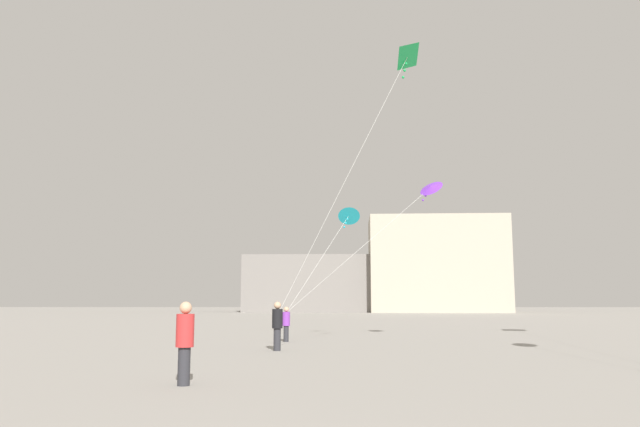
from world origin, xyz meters
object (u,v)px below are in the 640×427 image
(kite_emerald_delta, at_px, (405,61))
(kite_cyan_diamond, at_px, (349,216))
(person_in_black, at_px, (277,324))
(building_left_hall, at_px, (318,284))
(person_in_red, at_px, (185,339))
(person_in_purple, at_px, (286,323))
(building_centre_hall, at_px, (436,265))
(kite_violet_diamond, at_px, (430,188))

(kite_emerald_delta, height_order, kite_cyan_diamond, kite_emerald_delta)
(person_in_black, bearing_deg, building_left_hall, -94.65)
(person_in_red, height_order, building_left_hall, building_left_hall)
(person_in_black, relative_size, person_in_red, 0.98)
(person_in_purple, bearing_deg, kite_emerald_delta, 174.14)
(person_in_purple, bearing_deg, person_in_red, 133.66)
(kite_emerald_delta, xyz_separation_m, building_centre_hall, (13.83, 71.75, -3.44))
(kite_violet_diamond, distance_m, building_centre_hall, 65.65)
(kite_violet_diamond, xyz_separation_m, building_left_hall, (-6.21, 67.93, -2.86))
(person_in_red, height_order, kite_emerald_delta, kite_emerald_delta)
(person_in_red, distance_m, building_centre_hall, 81.90)
(person_in_black, relative_size, kite_cyan_diamond, 0.35)
(person_in_purple, xyz_separation_m, person_in_black, (-0.02, -4.86, 0.13))
(kite_emerald_delta, bearing_deg, person_in_purple, 125.01)
(person_in_black, height_order, kite_violet_diamond, kite_violet_diamond)
(person_in_red, relative_size, kite_violet_diamond, 0.25)
(building_left_hall, height_order, building_centre_hall, building_centre_hall)
(building_centre_hall, bearing_deg, kite_cyan_diamond, -103.88)
(person_in_purple, bearing_deg, building_left_hall, -41.32)
(person_in_purple, height_order, person_in_black, person_in_black)
(person_in_black, distance_m, building_centre_hall, 72.57)
(person_in_black, height_order, kite_emerald_delta, kite_emerald_delta)
(kite_violet_diamond, distance_m, building_left_hall, 68.27)
(building_left_hall, bearing_deg, building_centre_hall, -10.51)
(person_in_purple, relative_size, kite_emerald_delta, 0.16)
(person_in_purple, distance_m, building_centre_hall, 67.91)
(person_in_purple, height_order, person_in_red, person_in_red)
(person_in_red, height_order, kite_cyan_diamond, kite_cyan_diamond)
(building_left_hall, bearing_deg, kite_cyan_diamond, -87.93)
(kite_emerald_delta, relative_size, building_centre_hall, 0.47)
(building_centre_hall, bearing_deg, kite_emerald_delta, -100.91)
(kite_emerald_delta, bearing_deg, person_in_black, 158.55)
(person_in_purple, bearing_deg, person_in_black, 138.90)
(person_in_black, distance_m, kite_cyan_diamond, 8.94)
(kite_cyan_diamond, height_order, building_centre_hall, building_centre_hall)
(kite_emerald_delta, xyz_separation_m, kite_cyan_diamond, (-1.76, 8.64, -4.53))
(kite_emerald_delta, bearing_deg, person_in_red, -129.05)
(kite_cyan_diamond, height_order, building_left_hall, building_left_hall)
(building_centre_hall, bearing_deg, person_in_black, -104.87)
(person_in_red, distance_m, building_left_hall, 82.64)
(kite_cyan_diamond, relative_size, building_centre_hall, 0.25)
(kite_violet_diamond, bearing_deg, person_in_purple, -176.25)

